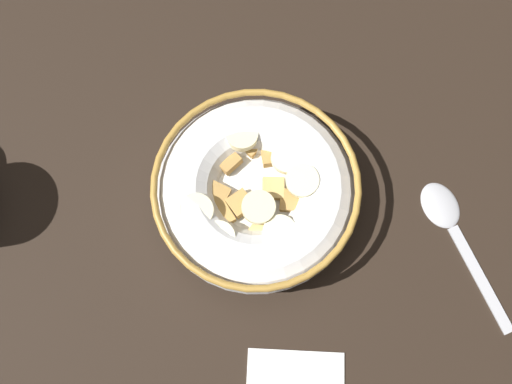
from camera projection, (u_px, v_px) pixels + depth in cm
name	position (u px, v px, depth cm)	size (l,w,h in cm)	color
ground_plane	(256.00, 203.00, 47.89)	(107.80, 107.80, 2.00)	black
cereal_bowl	(256.00, 192.00, 44.10)	(17.60, 17.60, 5.48)	white
spoon	(450.00, 221.00, 46.05)	(14.61, 6.25, 0.80)	#B7B7BC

